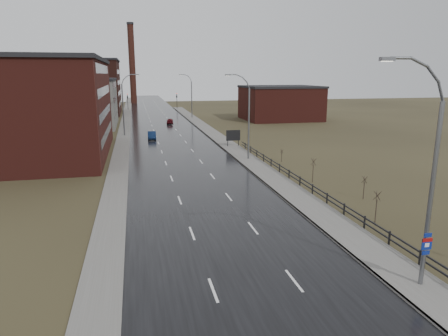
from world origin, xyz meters
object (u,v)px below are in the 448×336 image
billboard (233,136)px  car_far (170,121)px  car_near (152,136)px  streetlight_main (428,180)px

billboard → car_far: billboard is taller
car_near → car_far: car_near is taller
car_near → car_far: size_ratio=1.09×
streetlight_main → car_far: bearing=94.9°
billboard → car_far: bearing=102.3°
streetlight_main → car_far: streetlight_main is taller
streetlight_main → car_near: streetlight_main is taller
billboard → car_near: size_ratio=0.66×
billboard → car_near: (-12.26, 10.74, -1.14)m
billboard → car_far: 33.43m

